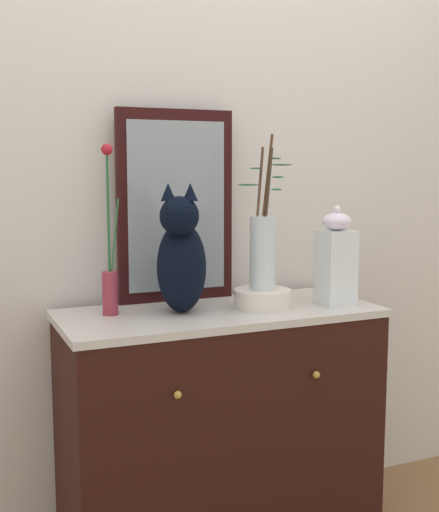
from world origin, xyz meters
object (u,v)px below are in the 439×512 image
jar_lidded_porcelain (336,260)px  cat_sitting (181,258)px  bowl_porcelain (262,299)px  sideboard (220,430)px  vase_glass_clear (263,246)px  mirror_leaning (176,206)px  vase_slim_green (110,273)px

jar_lidded_porcelain → cat_sitting: bearing=171.5°
bowl_porcelain → sideboard: bearing=167.4°
sideboard → bowl_porcelain: bowl_porcelain is taller
bowl_porcelain → vase_glass_clear: size_ratio=0.37×
mirror_leaning → vase_glass_clear: mirror_leaning is taller
mirror_leaning → vase_glass_clear: 0.35m
vase_glass_clear → cat_sitting: bearing=171.6°
sideboard → bowl_porcelain: bearing=-12.6°
cat_sitting → jar_lidded_porcelain: 0.54m
sideboard → mirror_leaning: size_ratio=1.59×
sideboard → mirror_leaning: (-0.08, 0.21, 0.75)m
mirror_leaning → cat_sitting: (-0.05, -0.20, -0.16)m
bowl_porcelain → vase_slim_green: bearing=168.4°
mirror_leaning → vase_glass_clear: (0.22, -0.24, -0.13)m
cat_sitting → sideboard: bearing=-4.2°
cat_sitting → vase_glass_clear: bearing=-8.4°
sideboard → vase_slim_green: size_ratio=1.96×
vase_glass_clear → bowl_porcelain: bearing=-156.5°
mirror_leaning → vase_glass_clear: bearing=-46.7°
sideboard → vase_glass_clear: vase_glass_clear is taller
mirror_leaning → sideboard: bearing=-69.3°
sideboard → mirror_leaning: bearing=110.7°
vase_glass_clear → mirror_leaning: bearing=133.3°
vase_glass_clear → jar_lidded_porcelain: 0.27m
vase_slim_green → jar_lidded_porcelain: bearing=-10.5°
vase_glass_clear → jar_lidded_porcelain: (0.26, -0.04, -0.05)m
cat_sitting → bowl_porcelain: 0.31m
mirror_leaning → vase_slim_green: size_ratio=1.23×
mirror_leaning → jar_lidded_porcelain: size_ratio=1.96×
vase_glass_clear → jar_lidded_porcelain: vase_glass_clear is taller
bowl_porcelain → mirror_leaning: bearing=132.9°
vase_slim_green → vase_glass_clear: 0.51m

